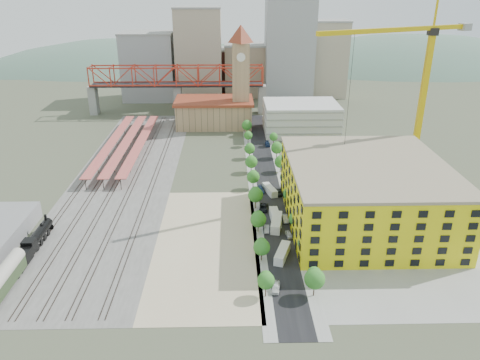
{
  "coord_description": "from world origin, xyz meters",
  "views": [
    {
      "loc": [
        2.67,
        -142.61,
        66.77
      ],
      "look_at": [
        5.62,
        -10.56,
        10.0
      ],
      "focal_mm": 35.0,
      "sensor_mm": 36.0,
      "label": 1
    }
  ],
  "objects_px": {
    "clock_tower": "(241,67)",
    "coach": "(2,281)",
    "locomotive": "(35,241)",
    "site_trailer_c": "(275,217)",
    "construction_building": "(365,194)",
    "site_trailer_b": "(276,223)",
    "site_trailer_a": "(282,253)",
    "car_0": "(276,287)",
    "site_trailer_d": "(270,190)",
    "tower_crane": "(417,76)"
  },
  "relations": [
    {
      "from": "site_trailer_b",
      "to": "site_trailer_d",
      "type": "height_order",
      "value": "site_trailer_b"
    },
    {
      "from": "site_trailer_b",
      "to": "car_0",
      "type": "distance_m",
      "value": 30.46
    },
    {
      "from": "locomotive",
      "to": "tower_crane",
      "type": "xyz_separation_m",
      "value": [
        112.8,
        39.54,
        36.03
      ]
    },
    {
      "from": "tower_crane",
      "to": "car_0",
      "type": "bearing_deg",
      "value": -129.87
    },
    {
      "from": "site_trailer_d",
      "to": "car_0",
      "type": "relative_size",
      "value": 1.83
    },
    {
      "from": "clock_tower",
      "to": "site_trailer_b",
      "type": "bearing_deg",
      "value": -85.53
    },
    {
      "from": "locomotive",
      "to": "car_0",
      "type": "relative_size",
      "value": 4.95
    },
    {
      "from": "tower_crane",
      "to": "clock_tower",
      "type": "bearing_deg",
      "value": 126.86
    },
    {
      "from": "car_0",
      "to": "site_trailer_d",
      "type": "bearing_deg",
      "value": 96.8
    },
    {
      "from": "site_trailer_c",
      "to": "construction_building",
      "type": "bearing_deg",
      "value": -5.91
    },
    {
      "from": "coach",
      "to": "site_trailer_d",
      "type": "height_order",
      "value": "coach"
    },
    {
      "from": "tower_crane",
      "to": "site_trailer_d",
      "type": "xyz_separation_m",
      "value": [
        -46.8,
        -5.76,
        -37.03
      ]
    },
    {
      "from": "site_trailer_d",
      "to": "tower_crane",
      "type": "bearing_deg",
      "value": -10.17
    },
    {
      "from": "construction_building",
      "to": "clock_tower",
      "type": "bearing_deg",
      "value": 108.78
    },
    {
      "from": "locomotive",
      "to": "car_0",
      "type": "distance_m",
      "value": 66.14
    },
    {
      "from": "site_trailer_a",
      "to": "site_trailer_c",
      "type": "height_order",
      "value": "site_trailer_c"
    },
    {
      "from": "locomotive",
      "to": "clock_tower",
      "type": "bearing_deg",
      "value": 62.75
    },
    {
      "from": "site_trailer_b",
      "to": "site_trailer_c",
      "type": "height_order",
      "value": "site_trailer_b"
    },
    {
      "from": "locomotive",
      "to": "coach",
      "type": "height_order",
      "value": "coach"
    },
    {
      "from": "clock_tower",
      "to": "coach",
      "type": "distance_m",
      "value": 146.5
    },
    {
      "from": "locomotive",
      "to": "coach",
      "type": "relative_size",
      "value": 1.2
    },
    {
      "from": "coach",
      "to": "car_0",
      "type": "relative_size",
      "value": 4.13
    },
    {
      "from": "site_trailer_b",
      "to": "site_trailer_c",
      "type": "relative_size",
      "value": 1.07
    },
    {
      "from": "site_trailer_c",
      "to": "car_0",
      "type": "distance_m",
      "value": 34.16
    },
    {
      "from": "car_0",
      "to": "construction_building",
      "type": "bearing_deg",
      "value": 58.45
    },
    {
      "from": "clock_tower",
      "to": "locomotive",
      "type": "xyz_separation_m",
      "value": [
        -58.0,
        -112.63,
        -26.51
      ]
    },
    {
      "from": "site_trailer_c",
      "to": "site_trailer_d",
      "type": "xyz_separation_m",
      "value": [
        0.0,
        19.85,
        -0.12
      ]
    },
    {
      "from": "construction_building",
      "to": "coach",
      "type": "height_order",
      "value": "construction_building"
    },
    {
      "from": "site_trailer_a",
      "to": "site_trailer_d",
      "type": "relative_size",
      "value": 1.06
    },
    {
      "from": "clock_tower",
      "to": "site_trailer_b",
      "type": "height_order",
      "value": "clock_tower"
    },
    {
      "from": "clock_tower",
      "to": "site_trailer_b",
      "type": "xyz_separation_m",
      "value": [
        8.0,
        -102.42,
        -27.3
      ]
    },
    {
      "from": "construction_building",
      "to": "locomotive",
      "type": "relative_size",
      "value": 2.16
    },
    {
      "from": "clock_tower",
      "to": "tower_crane",
      "type": "distance_m",
      "value": 91.85
    },
    {
      "from": "site_trailer_c",
      "to": "locomotive",
      "type": "bearing_deg",
      "value": -171.15
    },
    {
      "from": "clock_tower",
      "to": "coach",
      "type": "height_order",
      "value": "clock_tower"
    },
    {
      "from": "locomotive",
      "to": "tower_crane",
      "type": "bearing_deg",
      "value": 19.32
    },
    {
      "from": "site_trailer_a",
      "to": "car_0",
      "type": "relative_size",
      "value": 1.95
    },
    {
      "from": "site_trailer_d",
      "to": "coach",
      "type": "bearing_deg",
      "value": -158.28
    },
    {
      "from": "site_trailer_c",
      "to": "site_trailer_d",
      "type": "relative_size",
      "value": 1.1
    },
    {
      "from": "coach",
      "to": "site_trailer_c",
      "type": "distance_m",
      "value": 74.0
    },
    {
      "from": "locomotive",
      "to": "site_trailer_c",
      "type": "relative_size",
      "value": 2.46
    },
    {
      "from": "construction_building",
      "to": "site_trailer_b",
      "type": "distance_m",
      "value": 27.32
    },
    {
      "from": "construction_building",
      "to": "site_trailer_c",
      "type": "relative_size",
      "value": 5.31
    },
    {
      "from": "site_trailer_d",
      "to": "clock_tower",
      "type": "bearing_deg",
      "value": 78.61
    },
    {
      "from": "tower_crane",
      "to": "car_0",
      "type": "distance_m",
      "value": 86.23
    },
    {
      "from": "clock_tower",
      "to": "site_trailer_d",
      "type": "bearing_deg",
      "value": -84.21
    },
    {
      "from": "locomotive",
      "to": "site_trailer_a",
      "type": "relative_size",
      "value": 2.54
    },
    {
      "from": "site_trailer_b",
      "to": "site_trailer_d",
      "type": "xyz_separation_m",
      "value": [
        0.0,
        23.57,
        -0.21
      ]
    },
    {
      "from": "locomotive",
      "to": "site_trailer_b",
      "type": "relative_size",
      "value": 2.3
    },
    {
      "from": "locomotive",
      "to": "tower_crane",
      "type": "height_order",
      "value": "tower_crane"
    }
  ]
}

